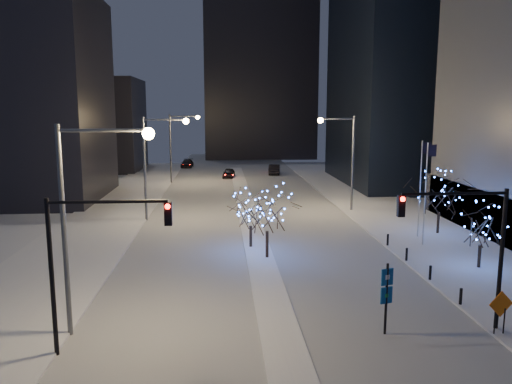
{
  "coord_description": "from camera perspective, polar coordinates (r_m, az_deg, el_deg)",
  "views": [
    {
      "loc": [
        -2.74,
        -20.95,
        10.61
      ],
      "look_at": [
        -0.34,
        12.96,
        5.0
      ],
      "focal_mm": 35.0,
      "sensor_mm": 36.0,
      "label": 1
    }
  ],
  "objects": [
    {
      "name": "ground",
      "position": [
        23.64,
        3.18,
        -17.31
      ],
      "size": [
        160.0,
        160.0,
        0.0
      ],
      "primitive_type": "plane",
      "color": "silver",
      "rests_on": "ground"
    },
    {
      "name": "road",
      "position": [
        57.01,
        -1.23,
        -1.34
      ],
      "size": [
        20.0,
        130.0,
        0.02
      ],
      "primitive_type": "cube",
      "color": "#9CA1A9",
      "rests_on": "ground"
    },
    {
      "name": "median",
      "position": [
        52.1,
        -0.96,
        -2.3
      ],
      "size": [
        2.0,
        80.0,
        0.15
      ],
      "primitive_type": "cube",
      "color": "silver",
      "rests_on": "ground"
    },
    {
      "name": "east_sidewalk",
      "position": [
        45.86,
        18.89,
        -4.43
      ],
      "size": [
        10.0,
        90.0,
        0.15
      ],
      "primitive_type": "cube",
      "color": "silver",
      "rests_on": "ground"
    },
    {
      "name": "west_sidewalk",
      "position": [
        43.76,
        -18.91,
        -5.08
      ],
      "size": [
        8.0,
        90.0,
        0.15
      ],
      "primitive_type": "cube",
      "color": "silver",
      "rests_on": "ground"
    },
    {
      "name": "filler_west_near",
      "position": [
        65.99,
        -26.97,
        9.58
      ],
      "size": [
        22.0,
        18.0,
        24.0
      ],
      "primitive_type": "cube",
      "color": "black",
      "rests_on": "ground"
    },
    {
      "name": "filler_west_far",
      "position": [
        93.91,
        -18.55,
        7.3
      ],
      "size": [
        18.0,
        16.0,
        16.0
      ],
      "primitive_type": "cube",
      "color": "black",
      "rests_on": "ground"
    },
    {
      "name": "horizon_block",
      "position": [
        113.76,
        0.38,
        14.61
      ],
      "size": [
        24.0,
        14.0,
        42.0
      ],
      "primitive_type": "cube",
      "color": "black",
      "rests_on": "ground"
    },
    {
      "name": "street_lamp_w_near",
      "position": [
        24.12,
        -18.88,
        -0.95
      ],
      "size": [
        4.4,
        0.56,
        10.0
      ],
      "color": "#595E66",
      "rests_on": "ground"
    },
    {
      "name": "street_lamp_w_mid",
      "position": [
        48.52,
        -11.41,
        4.33
      ],
      "size": [
        4.4,
        0.56,
        10.0
      ],
      "color": "#595E66",
      "rests_on": "ground"
    },
    {
      "name": "street_lamp_w_far",
      "position": [
        73.33,
        -8.95,
        6.05
      ],
      "size": [
        4.4,
        0.56,
        10.0
      ],
      "color": "#595E66",
      "rests_on": "ground"
    },
    {
      "name": "street_lamp_east",
      "position": [
        52.7,
        10.07,
        4.7
      ],
      "size": [
        3.9,
        0.56,
        10.0
      ],
      "color": "#595E66",
      "rests_on": "ground"
    },
    {
      "name": "traffic_signal_west",
      "position": [
        22.48,
        -18.7,
        -6.22
      ],
      "size": [
        5.26,
        0.43,
        7.0
      ],
      "color": "black",
      "rests_on": "ground"
    },
    {
      "name": "traffic_signal_east",
      "position": [
        25.54,
        23.37,
        -4.66
      ],
      "size": [
        5.26,
        0.43,
        7.0
      ],
      "color": "black",
      "rests_on": "ground"
    },
    {
      "name": "flagpoles",
      "position": [
        41.86,
        18.62,
        0.9
      ],
      "size": [
        1.35,
        2.6,
        8.0
      ],
      "color": "silver",
      "rests_on": "east_sidewalk"
    },
    {
      "name": "bollards",
      "position": [
        35.01,
        18.0,
        -7.72
      ],
      "size": [
        0.16,
        12.16,
        0.9
      ],
      "color": "black",
      "rests_on": "east_sidewalk"
    },
    {
      "name": "car_near",
      "position": [
        79.06,
        -3.13,
        2.18
      ],
      "size": [
        2.23,
        4.47,
        1.46
      ],
      "primitive_type": "imported",
      "rotation": [
        0.0,
        0.0,
        -0.12
      ],
      "color": "black",
      "rests_on": "ground"
    },
    {
      "name": "car_mid",
      "position": [
        83.13,
        2.13,
        2.61
      ],
      "size": [
        2.48,
        5.23,
        1.66
      ],
      "primitive_type": "imported",
      "rotation": [
        0.0,
        0.0,
        2.99
      ],
      "color": "black",
      "rests_on": "ground"
    },
    {
      "name": "car_far",
      "position": [
        93.96,
        -7.87,
        3.24
      ],
      "size": [
        2.28,
        5.07,
        1.44
      ],
      "primitive_type": "imported",
      "rotation": [
        0.0,
        0.0,
        -0.05
      ],
      "color": "black",
      "rests_on": "ground"
    },
    {
      "name": "holiday_tree_median_near",
      "position": [
        35.34,
        1.29,
        -2.17
      ],
      "size": [
        5.24,
        5.24,
        5.17
      ],
      "color": "black",
      "rests_on": "median"
    },
    {
      "name": "holiday_tree_median_far",
      "position": [
        38.22,
        -0.61,
        -2.16
      ],
      "size": [
        4.15,
        4.15,
        4.27
      ],
      "color": "black",
      "rests_on": "median"
    },
    {
      "name": "holiday_tree_plaza_near",
      "position": [
        36.43,
        24.38,
        -3.57
      ],
      "size": [
        4.56,
        4.56,
        4.39
      ],
      "color": "black",
      "rests_on": "east_sidewalk"
    },
    {
      "name": "holiday_tree_plaza_far",
      "position": [
        45.13,
        20.28,
        -0.08
      ],
      "size": [
        5.55,
        5.55,
        5.55
      ],
      "color": "black",
      "rests_on": "east_sidewalk"
    },
    {
      "name": "wayfinding_sign",
      "position": [
        24.76,
        14.7,
        -10.91
      ],
      "size": [
        0.62,
        0.27,
        3.51
      ],
      "rotation": [
        0.0,
        0.0,
        0.32
      ],
      "color": "black",
      "rests_on": "ground"
    },
    {
      "name": "construction_sign",
      "position": [
        26.64,
        26.17,
        -11.81
      ],
      "size": [
        1.27,
        0.24,
        2.11
      ],
      "rotation": [
        0.0,
        0.0,
        0.16
      ],
      "color": "black",
      "rests_on": "east_sidewalk"
    }
  ]
}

